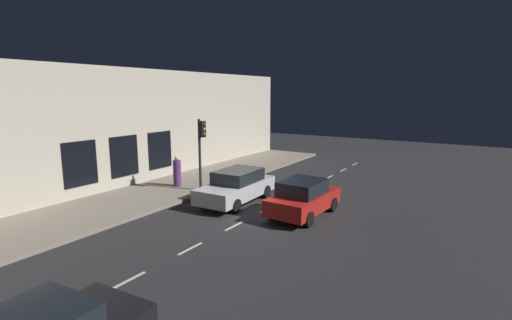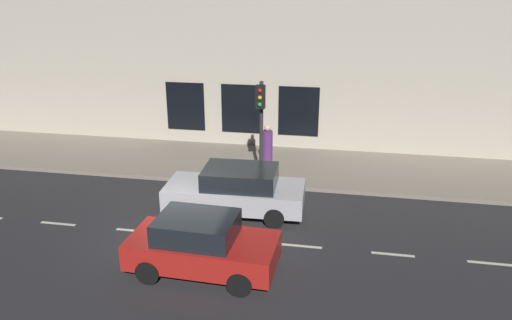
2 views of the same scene
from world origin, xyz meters
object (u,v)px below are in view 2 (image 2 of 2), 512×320
Objects in this scene: parked_car_1 at (236,190)px; pedestrian_0 at (267,147)px; parked_car_2 at (201,245)px; traffic_light at (261,114)px.

pedestrian_0 reaches higher than parked_car_1.
traffic_light is at bearing 177.48° from parked_car_2.
pedestrian_0 is (4.27, -0.35, 0.13)m from parked_car_1.
traffic_light is 6.46m from parked_car_2.
traffic_light reaches higher than parked_car_1.
parked_car_1 is at bearing -179.82° from parked_car_2.
parked_car_1 is at bearing 117.75° from pedestrian_0.
parked_car_2 is at bearing 118.93° from pedestrian_0.
traffic_light reaches higher than pedestrian_0.
parked_car_2 is at bearing 175.78° from parked_car_1.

